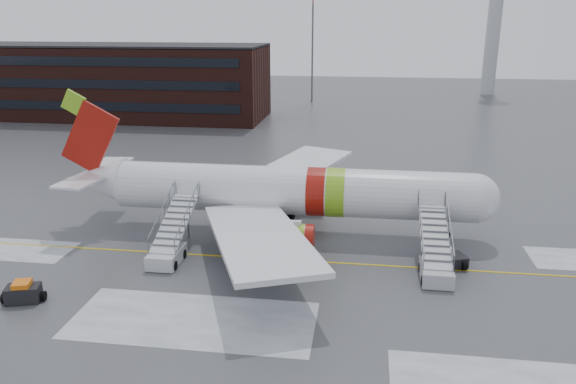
# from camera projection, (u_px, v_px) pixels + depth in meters

# --- Properties ---
(ground) EXTENTS (260.00, 260.00, 0.00)m
(ground) POSITION_uv_depth(u_px,v_px,m) (314.00, 256.00, 40.83)
(ground) COLOR #494C4F
(ground) RESTS_ON ground
(airliner) EXTENTS (35.03, 32.97, 11.18)m
(airliner) POSITION_uv_depth(u_px,v_px,m) (280.00, 191.00, 44.53)
(airliner) COLOR white
(airliner) RESTS_ON ground
(airstair_fwd) EXTENTS (2.05, 7.70, 3.48)m
(airstair_fwd) POSITION_uv_depth(u_px,v_px,m) (435.00, 260.00, 37.51)
(airstair_fwd) COLOR #ABADB2
(airstair_fwd) RESTS_ON ground
(airstair_aft) EXTENTS (2.05, 7.70, 3.48)m
(airstair_aft) POSITION_uv_depth(u_px,v_px,m) (170.00, 245.00, 39.98)
(airstair_aft) COLOR silver
(airstair_aft) RESTS_ON ground
(pushback_tug) EXTENTS (3.24, 2.86, 1.64)m
(pushback_tug) POSITION_uv_depth(u_px,v_px,m) (443.00, 258.00, 38.78)
(pushback_tug) COLOR black
(pushback_tug) RESTS_ON ground
(baggage_tractor) EXTENTS (2.69, 1.69, 1.33)m
(baggage_tractor) POSITION_uv_depth(u_px,v_px,m) (23.00, 293.00, 34.12)
(baggage_tractor) COLOR black
(baggage_tractor) RESTS_ON ground
(terminal_building) EXTENTS (62.00, 16.11, 12.30)m
(terminal_building) POSITION_uv_depth(u_px,v_px,m) (86.00, 80.00, 96.97)
(terminal_building) COLOR #3F1E16
(terminal_building) RESTS_ON ground
(control_tower) EXTENTS (6.40, 6.40, 30.00)m
(control_tower) POSITION_uv_depth(u_px,v_px,m) (496.00, 7.00, 121.02)
(control_tower) COLOR #B2B5BA
(control_tower) RESTS_ON ground
(light_mast_far_n) EXTENTS (1.20, 1.20, 24.25)m
(light_mast_far_n) POSITION_uv_depth(u_px,v_px,m) (313.00, 32.00, 111.50)
(light_mast_far_n) COLOR #595B60
(light_mast_far_n) RESTS_ON ground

